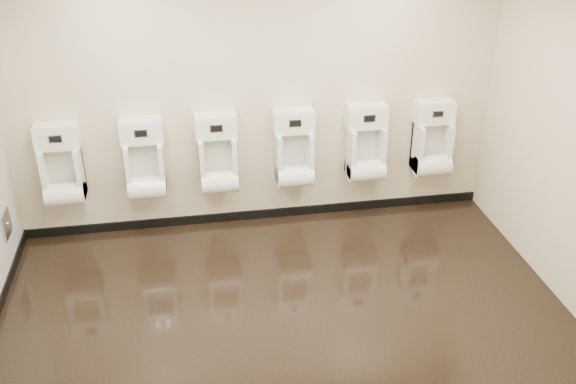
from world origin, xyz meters
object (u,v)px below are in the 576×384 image
object	(u,v)px
access_panel	(6,224)
urinal_4	(366,149)
urinal_2	(218,159)
urinal_3	(294,154)
urinal_5	(432,144)
urinal_1	(145,165)
urinal_0	(62,171)

from	to	relation	value
access_panel	urinal_4	xyz separation A→B (m)	(3.61, 0.41, 0.32)
urinal_2	urinal_3	world-z (taller)	same
urinal_5	urinal_3	bearing A→B (deg)	180.00
access_panel	urinal_4	size ratio (longest dim) A/B	0.31
access_panel	urinal_1	distance (m)	1.41
urinal_0	access_panel	bearing A→B (deg)	-141.37
urinal_0	urinal_2	size ratio (longest dim) A/B	1.00
urinal_1	access_panel	bearing A→B (deg)	-162.76
urinal_0	urinal_1	xyz separation A→B (m)	(0.80, 0.00, 0.00)
urinal_1	urinal_2	distance (m)	0.73
urinal_1	urinal_4	distance (m)	2.30
urinal_1	urinal_4	bearing A→B (deg)	0.00
access_panel	urinal_5	world-z (taller)	urinal_5
urinal_1	urinal_5	size ratio (longest dim) A/B	1.00
urinal_2	urinal_4	distance (m)	1.57
access_panel	urinal_4	distance (m)	3.65
urinal_4	access_panel	bearing A→B (deg)	-173.57
urinal_2	urinal_5	size ratio (longest dim) A/B	1.00
urinal_4	urinal_5	size ratio (longest dim) A/B	1.00
urinal_0	urinal_2	distance (m)	1.53
urinal_0	urinal_4	size ratio (longest dim) A/B	1.00
access_panel	urinal_3	distance (m)	2.88
urinal_2	urinal_1	bearing A→B (deg)	180.00
urinal_0	urinal_1	bearing A→B (deg)	0.00
urinal_0	urinal_4	xyz separation A→B (m)	(3.10, 0.00, 0.00)
urinal_2	urinal_4	xyz separation A→B (m)	(1.57, 0.00, 0.00)
urinal_3	urinal_5	bearing A→B (deg)	0.00
urinal_0	urinal_3	xyz separation A→B (m)	(2.33, 0.00, 0.00)
urinal_1	urinal_3	bearing A→B (deg)	0.00
urinal_2	urinal_3	distance (m)	0.79
urinal_2	urinal_5	distance (m)	2.30
urinal_0	urinal_4	distance (m)	3.10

